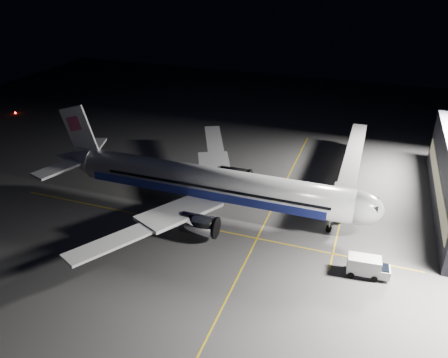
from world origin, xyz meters
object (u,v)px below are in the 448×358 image
object	(u,v)px
safety_cone_a	(197,185)
safety_cone_c	(226,188)
airliner	(206,183)
service_truck	(368,266)
safety_cone_b	(214,188)
jet_bridge	(352,163)
baggage_tug	(222,183)

from	to	relation	value
safety_cone_a	safety_cone_c	distance (m)	5.79
airliner	safety_cone_c	world-z (taller)	airliner
service_truck	airliner	bearing A→B (deg)	156.93
airliner	safety_cone_b	world-z (taller)	airliner
jet_bridge	safety_cone_c	size ratio (longest dim) A/B	61.02
service_truck	safety_cone_b	xyz separation A→B (m)	(-29.37, 16.42, -1.32)
jet_bridge	safety_cone_c	bearing A→B (deg)	-154.99
safety_cone_b	jet_bridge	bearing A→B (deg)	24.54
jet_bridge	baggage_tug	distance (m)	25.35
airliner	safety_cone_c	size ratio (longest dim) A/B	109.06
service_truck	safety_cone_a	world-z (taller)	service_truck
service_truck	safety_cone_b	distance (m)	33.68
safety_cone_c	airliner	bearing A→B (deg)	-96.55
safety_cone_b	baggage_tug	bearing A→B (deg)	59.03
safety_cone_b	safety_cone_c	xyz separation A→B (m)	(2.12, 0.74, 0.01)
safety_cone_a	safety_cone_c	size ratio (longest dim) A/B	0.99
airliner	baggage_tug	bearing A→B (deg)	91.13
service_truck	safety_cone_b	bearing A→B (deg)	146.31
safety_cone_a	safety_cone_c	xyz separation A→B (m)	(5.73, 0.81, 0.00)
baggage_tug	safety_cone_b	size ratio (longest dim) A/B	4.11
baggage_tug	safety_cone_a	distance (m)	5.04
safety_cone_a	safety_cone_b	xyz separation A→B (m)	(3.62, 0.07, -0.00)
jet_bridge	service_truck	world-z (taller)	jet_bridge
service_truck	safety_cone_a	bearing A→B (deg)	149.15
jet_bridge	baggage_tug	size ratio (longest dim) A/B	15.16
airliner	safety_cone_b	size ratio (longest dim) A/B	111.30
airliner	baggage_tug	distance (m)	9.80
safety_cone_c	safety_cone_b	bearing A→B (deg)	-160.71
safety_cone_b	safety_cone_a	bearing A→B (deg)	-178.87
safety_cone_a	airliner	bearing A→B (deg)	-54.85
safety_cone_c	baggage_tug	bearing A→B (deg)	135.79
safety_cone_b	safety_cone_c	distance (m)	2.24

